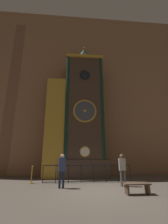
{
  "coord_description": "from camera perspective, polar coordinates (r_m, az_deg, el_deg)",
  "views": [
    {
      "loc": [
        -1.36,
        -7.34,
        1.66
      ],
      "look_at": [
        -0.34,
        4.17,
        4.86
      ],
      "focal_mm": 24.0,
      "sensor_mm": 36.0,
      "label": 1
    }
  ],
  "objects": [
    {
      "name": "ground_plane",
      "position": [
        7.65,
        6.02,
        -27.93
      ],
      "size": [
        28.0,
        28.0,
        0.0
      ],
      "primitive_type": "plane",
      "color": "brown"
    },
    {
      "name": "cathedral_back_wall",
      "position": [
        14.33,
        0.55,
        10.14
      ],
      "size": [
        24.0,
        0.32,
        15.73
      ],
      "color": "#936B4C",
      "rests_on": "ground_plane"
    },
    {
      "name": "clock_tower",
      "position": [
        11.88,
        -2.4,
        -0.82
      ],
      "size": [
        4.7,
        1.84,
        11.02
      ],
      "color": "#423328",
      "rests_on": "ground_plane"
    },
    {
      "name": "railing_fence",
      "position": [
        9.66,
        1.28,
        -22.01
      ],
      "size": [
        5.27,
        0.05,
        1.0
      ],
      "color": "black",
      "rests_on": "ground_plane"
    },
    {
      "name": "visitor_near",
      "position": [
        8.2,
        -8.4,
        -20.09
      ],
      "size": [
        0.37,
        0.27,
        1.63
      ],
      "rotation": [
        0.0,
        0.0,
        0.17
      ],
      "color": "#1B213A",
      "rests_on": "ground_plane"
    },
    {
      "name": "visitor_far",
      "position": [
        8.81,
        14.38,
        -19.42
      ],
      "size": [
        0.36,
        0.24,
        1.62
      ],
      "rotation": [
        0.0,
        0.0,
        -0.07
      ],
      "color": "#58554F",
      "rests_on": "ground_plane"
    },
    {
      "name": "stanchion_post",
      "position": [
        9.89,
        -19.38,
        -22.51
      ],
      "size": [
        0.28,
        0.28,
        0.97
      ],
      "color": "#B28E33",
      "rests_on": "ground_plane"
    },
    {
      "name": "visitor_bench",
      "position": [
        7.4,
        19.54,
        -25.2
      ],
      "size": [
        1.11,
        0.4,
        0.44
      ],
      "color": "brown",
      "rests_on": "ground_plane"
    }
  ]
}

